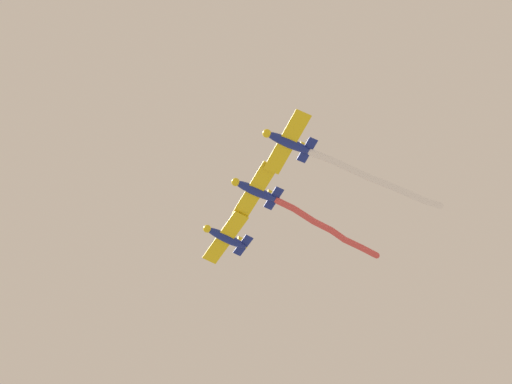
% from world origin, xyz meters
% --- Properties ---
extents(airplane_lead, '(7.57, 6.25, 1.99)m').
position_xyz_m(airplane_lead, '(3.42, 6.09, 63.66)').
color(airplane_lead, navy).
extents(airplane_left_wing, '(7.73, 6.08, 1.99)m').
position_xyz_m(airplane_left_wing, '(-2.76, 2.37, 63.96)').
color(airplane_left_wing, navy).
extents(smoke_trail_left_wing, '(8.91, 12.45, 1.51)m').
position_xyz_m(smoke_trail_left_wing, '(2.70, -5.98, 63.64)').
color(smoke_trail_left_wing, '#DB4C4C').
extents(airplane_right_wing, '(7.81, 6.09, 1.99)m').
position_xyz_m(airplane_right_wing, '(-8.94, -1.35, 63.66)').
color(airplane_right_wing, navy).
extents(smoke_trail_right_wing, '(8.44, 15.53, 1.48)m').
position_xyz_m(smoke_trail_right_wing, '(-3.85, -11.30, 63.44)').
color(smoke_trail_right_wing, white).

